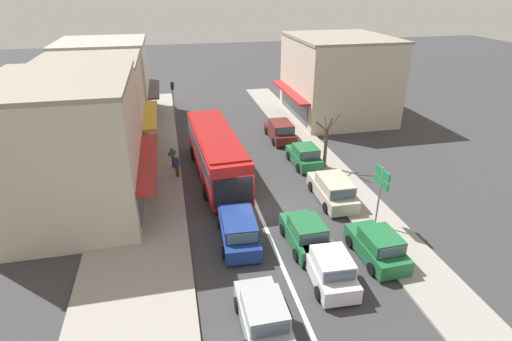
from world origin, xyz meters
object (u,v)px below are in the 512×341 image
parked_hatchback_kerb_front (377,246)px  directional_road_sign (381,183)px  wagon_queue_far_back (238,229)px  parked_hatchback_kerb_third (304,156)px  city_bus (216,151)px  hatchback_queue_gap_filler (305,234)px  street_tree_right (326,144)px  hatchback_adjacent_lane_trail (330,268)px  parked_wagon_kerb_second (333,190)px  traffic_light_downstreet (173,97)px  pedestrian_with_handbag_near (173,155)px  parked_wagon_kerb_rear (280,131)px  pedestrian_browsing_midblock (177,164)px  hatchback_behind_bus_near (263,316)px

parked_hatchback_kerb_front → directional_road_sign: (1.28, 2.54, 1.99)m
wagon_queue_far_back → parked_hatchback_kerb_third: size_ratio=1.22×
wagon_queue_far_back → parked_hatchback_kerb_third: (6.39, 8.34, -0.04)m
city_bus → hatchback_queue_gap_filler: 9.66m
wagon_queue_far_back → street_tree_right: 10.73m
hatchback_adjacent_lane_trail → city_bus: bearing=106.7°
parked_wagon_kerb_second → traffic_light_downstreet: 18.43m
parked_wagon_kerb_second → street_tree_right: street_tree_right is taller
street_tree_right → pedestrian_with_handbag_near: street_tree_right is taller
hatchback_queue_gap_filler → hatchback_adjacent_lane_trail: size_ratio=0.99×
parked_wagon_kerb_second → parked_wagon_kerb_rear: (-0.30, 10.85, 0.00)m
city_bus → parked_hatchback_kerb_front: (6.40, -10.72, -1.17)m
wagon_queue_far_back → pedestrian_browsing_midblock: bearing=108.9°
hatchback_adjacent_lane_trail → traffic_light_downstreet: 23.69m
parked_wagon_kerb_rear → pedestrian_with_handbag_near: (-9.07, -4.11, 0.32)m
directional_road_sign → street_tree_right: 7.80m
wagon_queue_far_back → parked_hatchback_kerb_front: bearing=-24.2°
city_bus → parked_wagon_kerb_rear: bearing=43.8°
wagon_queue_far_back → directional_road_sign: directional_road_sign is taller
traffic_light_downstreet → pedestrian_with_handbag_near: size_ratio=2.58×
hatchback_adjacent_lane_trail → pedestrian_browsing_midblock: bearing=117.5°
city_bus → pedestrian_browsing_midblock: city_bus is taller
hatchback_adjacent_lane_trail → pedestrian_browsing_midblock: (-6.22, 11.96, 0.36)m
parked_hatchback_kerb_third → directional_road_sign: (1.20, -8.63, 1.99)m
parked_wagon_kerb_rear → pedestrian_browsing_midblock: 10.55m
hatchback_adjacent_lane_trail → pedestrian_with_handbag_near: size_ratio=2.31×
pedestrian_with_handbag_near → pedestrian_browsing_midblock: 1.61m
hatchback_queue_gap_filler → directional_road_sign: (4.34, 0.81, 1.99)m
parked_wagon_kerb_second → pedestrian_with_handbag_near: bearing=144.3°
wagon_queue_far_back → hatchback_behind_bus_near: bearing=-91.0°
hatchback_queue_gap_filler → pedestrian_browsing_midblock: size_ratio=2.29×
parked_wagon_kerb_second → pedestrian_browsing_midblock: 10.51m
hatchback_queue_gap_filler → pedestrian_with_handbag_near: (-6.23, 10.80, 0.36)m
parked_hatchback_kerb_third → street_tree_right: street_tree_right is taller
hatchback_behind_bus_near → street_tree_right: (7.72, 13.42, 1.18)m
hatchback_adjacent_lane_trail → parked_hatchback_kerb_front: bearing=19.8°
directional_road_sign → parked_wagon_kerb_second: bearing=110.3°
parked_hatchback_kerb_third → street_tree_right: (1.23, -0.87, 1.18)m
city_bus → hatchback_adjacent_lane_trail: 12.33m
city_bus → wagon_queue_far_back: size_ratio=2.40×
hatchback_behind_bus_near → hatchback_adjacent_lane_trail: 4.10m
street_tree_right → pedestrian_browsing_midblock: 10.45m
traffic_light_downstreet → city_bus: bearing=-77.7°
parked_hatchback_kerb_front → directional_road_sign: bearing=63.2°
parked_hatchback_kerb_front → directional_road_sign: 3.48m
parked_hatchback_kerb_front → pedestrian_with_handbag_near: bearing=126.5°
hatchback_behind_bus_near → pedestrian_with_handbag_near: 15.91m
hatchback_queue_gap_filler → pedestrian_browsing_midblock: 11.01m
hatchback_queue_gap_filler → parked_hatchback_kerb_third: 9.95m
parked_wagon_kerb_rear → pedestrian_browsing_midblock: bearing=-147.2°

